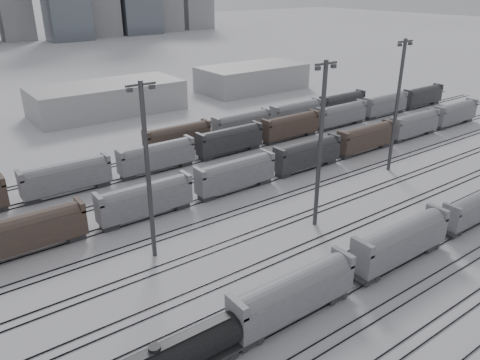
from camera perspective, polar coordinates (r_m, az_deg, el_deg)
ground at (r=56.71m, az=12.23°, el=-14.16°), size 900.00×900.00×0.00m
tracks at (r=67.21m, az=1.14°, el=-7.03°), size 220.00×71.50×0.16m
hopper_car_a at (r=51.24m, az=6.55°, el=-13.48°), size 15.58×3.09×5.57m
hopper_car_b at (r=63.29m, az=19.01°, el=-6.91°), size 15.93×3.16×5.70m
hopper_car_c at (r=77.67m, az=26.72°, el=-2.89°), size 13.62×2.71×4.87m
light_mast_b at (r=58.81m, az=-11.19°, el=1.28°), size 3.74×0.60×23.38m
light_mast_c at (r=66.63m, az=9.77°, el=4.48°), size 3.89×0.62×24.34m
light_mast_d at (r=91.40m, az=18.60°, el=8.81°), size 3.93×0.63×24.57m
bg_string_near at (r=80.72m, az=-0.55°, el=0.53°), size 151.00×3.00×5.60m
bg_string_mid at (r=98.36m, az=-1.25°, el=4.77°), size 151.00×3.00×5.60m
bg_string_far at (r=114.62m, az=3.66°, el=7.42°), size 66.00×3.00×5.60m
warehouse_mid at (r=134.98m, az=-15.84°, el=9.55°), size 40.00×18.00×8.00m
warehouse_right at (r=158.91m, az=1.48°, el=12.37°), size 35.00×18.00×8.00m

